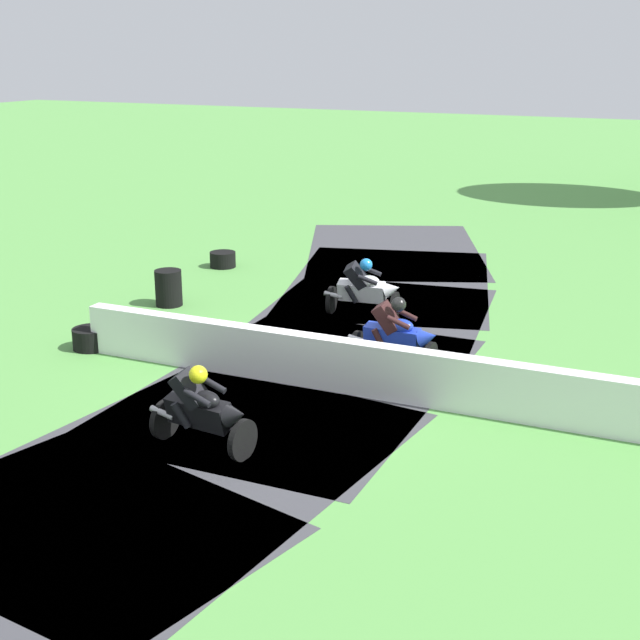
{
  "coord_description": "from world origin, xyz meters",
  "views": [
    {
      "loc": [
        6.31,
        -12.69,
        5.57
      ],
      "look_at": [
        -0.03,
        0.85,
        0.9
      ],
      "focal_mm": 49.78,
      "sensor_mm": 36.0,
      "label": 1
    }
  ],
  "objects": [
    {
      "name": "ground_plane",
      "position": [
        0.0,
        0.0,
        0.0
      ],
      "size": [
        120.0,
        120.0,
        0.0
      ],
      "primitive_type": "plane",
      "color": "#569947"
    },
    {
      "name": "track_asphalt",
      "position": [
        -0.89,
        -0.02,
        0.0
      ],
      "size": [
        8.25,
        28.98,
        0.01
      ],
      "color": "#3D3D42",
      "rests_on": "ground"
    },
    {
      "name": "safety_barrier",
      "position": [
        4.7,
        0.08,
        0.45
      ],
      "size": [
        17.97,
        0.6,
        0.9
      ],
      "primitive_type": "cube",
      "rotation": [
        0.0,
        0.0,
        -1.55
      ],
      "color": "white",
      "rests_on": "ground"
    },
    {
      "name": "motorcycle_lead_black",
      "position": [
        -0.08,
        -2.95,
        0.65
      ],
      "size": [
        1.7,
        0.87,
        1.43
      ],
      "color": "black",
      "rests_on": "ground"
    },
    {
      "name": "motorcycle_chase_blue",
      "position": [
        1.23,
        1.32,
        0.66
      ],
      "size": [
        1.69,
        0.72,
        1.42
      ],
      "color": "black",
      "rests_on": "ground"
    },
    {
      "name": "motorcycle_trailing_white",
      "position": [
        -0.47,
        4.02,
        0.63
      ],
      "size": [
        1.68,
        0.93,
        1.43
      ],
      "color": "black",
      "rests_on": "ground"
    },
    {
      "name": "tire_stack_mid_b",
      "position": [
        -4.43,
        -0.05,
        0.2
      ],
      "size": [
        0.7,
        0.7,
        0.4
      ],
      "color": "black",
      "rests_on": "ground"
    },
    {
      "name": "tire_stack_far",
      "position": [
        -4.76,
        3.03,
        0.4
      ],
      "size": [
        0.59,
        0.59,
        0.8
      ],
      "color": "black",
      "rests_on": "ground"
    },
    {
      "name": "tire_stack_extra_a",
      "position": [
        -5.51,
        6.57,
        0.2
      ],
      "size": [
        0.67,
        0.67,
        0.4
      ],
      "color": "black",
      "rests_on": "ground"
    }
  ]
}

